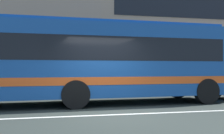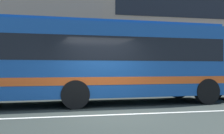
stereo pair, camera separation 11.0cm
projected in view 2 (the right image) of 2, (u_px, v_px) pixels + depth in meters
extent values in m
plane|color=#2B312D|center=(113.00, 115.00, 8.34)|extent=(160.00, 160.00, 0.00)
cube|color=silver|center=(113.00, 115.00, 8.34)|extent=(60.00, 0.16, 0.01)
cube|color=#235626|center=(52.00, 86.00, 14.51)|extent=(14.21, 1.10, 0.92)
cube|color=tan|center=(211.00, 27.00, 26.71)|extent=(23.20, 10.04, 10.84)
cube|color=#194B94|center=(89.00, 61.00, 10.86)|extent=(11.06, 2.93, 2.72)
cube|color=black|center=(89.00, 50.00, 10.86)|extent=(10.40, 2.93, 0.87)
cube|color=#E2561E|center=(89.00, 80.00, 10.85)|extent=(10.84, 2.95, 0.28)
cube|color=#124796|center=(89.00, 25.00, 10.86)|extent=(10.61, 2.51, 0.12)
cube|color=black|center=(211.00, 52.00, 12.22)|extent=(0.10, 2.15, 0.96)
cylinder|color=black|center=(178.00, 87.00, 13.10)|extent=(1.01, 0.31, 1.00)
cylinder|color=black|center=(207.00, 91.00, 10.82)|extent=(1.01, 0.31, 1.00)
cylinder|color=black|center=(69.00, 89.00, 11.83)|extent=(1.01, 0.31, 1.00)
cylinder|color=black|center=(75.00, 95.00, 9.54)|extent=(1.01, 0.31, 1.00)
cylinder|color=black|center=(217.00, 91.00, 13.27)|extent=(0.65, 0.24, 0.64)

